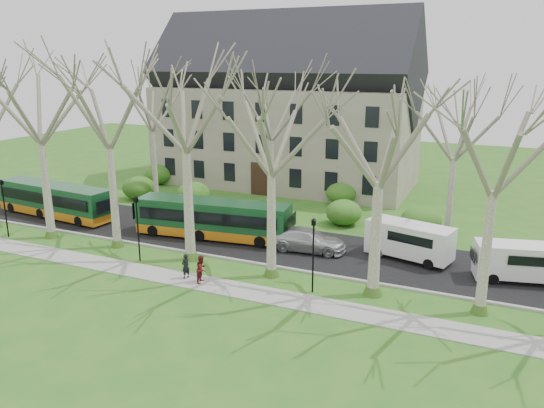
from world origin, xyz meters
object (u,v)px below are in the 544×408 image
(bus_lead, at_px, (55,200))
(pedestrian_b, at_px, (202,269))
(van_b, at_px, (521,263))
(bus_follow, at_px, (213,219))
(pedestrian_a, at_px, (186,266))
(sedan, at_px, (308,240))
(van_a, at_px, (409,241))

(bus_lead, height_order, pedestrian_b, bus_lead)
(pedestrian_b, bearing_deg, van_b, -69.71)
(bus_follow, xyz_separation_m, pedestrian_a, (2.28, -7.25, -0.68))
(bus_lead, bearing_deg, van_b, 6.85)
(bus_follow, height_order, sedan, bus_follow)
(bus_lead, bearing_deg, pedestrian_a, -16.13)
(van_a, bearing_deg, pedestrian_a, -129.09)
(bus_lead, relative_size, pedestrian_b, 6.87)
(bus_follow, relative_size, pedestrian_b, 7.00)
(van_a, xyz_separation_m, pedestrian_a, (-11.70, -8.63, -0.45))
(sedan, height_order, pedestrian_b, pedestrian_b)
(pedestrian_a, bearing_deg, van_a, 143.59)
(bus_lead, distance_m, sedan, 22.20)
(pedestrian_a, xyz_separation_m, pedestrian_b, (1.19, -0.12, 0.06))
(van_b, bearing_deg, van_a, 158.64)
(sedan, relative_size, van_a, 0.95)
(pedestrian_a, relative_size, pedestrian_b, 0.93)
(bus_follow, xyz_separation_m, sedan, (7.36, 0.18, -0.68))
(bus_lead, distance_m, van_a, 28.87)
(bus_lead, bearing_deg, van_a, 9.10)
(bus_lead, distance_m, pedestrian_a, 18.39)
(van_a, bearing_deg, pedestrian_b, -125.71)
(sedan, xyz_separation_m, pedestrian_a, (-5.07, -7.43, 0.00))
(bus_follow, xyz_separation_m, van_a, (13.98, 1.39, -0.23))
(van_b, bearing_deg, pedestrian_b, -168.86)
(bus_follow, bearing_deg, van_a, -0.93)
(pedestrian_a, distance_m, pedestrian_b, 1.20)
(bus_follow, height_order, pedestrian_b, bus_follow)
(bus_follow, bearing_deg, pedestrian_a, -79.10)
(bus_follow, bearing_deg, sedan, -5.16)
(van_a, bearing_deg, bus_follow, -159.85)
(bus_follow, bearing_deg, pedestrian_b, -71.32)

